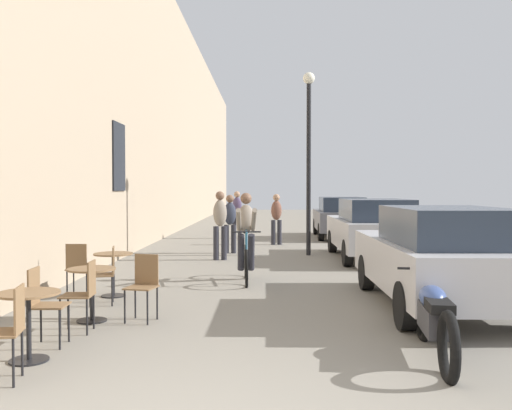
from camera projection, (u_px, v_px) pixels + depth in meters
building_facade_left at (141, 96)px, 17.64m from camera, size 0.54×68.00×9.48m
cafe_table_near at (29, 311)px, 5.76m from camera, size 0.64×0.64×0.72m
cafe_chair_near_toward_street at (8, 327)px, 5.14m from camera, size 0.44×0.44×0.89m
cafe_chair_near_toward_wall at (43, 301)px, 6.33m from camera, size 0.40×0.40×0.89m
cafe_table_mid at (91, 283)px, 7.50m from camera, size 0.64×0.64×0.72m
cafe_chair_mid_toward_street at (143, 282)px, 7.56m from camera, size 0.45×0.45×0.89m
cafe_chair_mid_toward_wall at (83, 291)px, 6.94m from camera, size 0.40×0.40×0.89m
cafe_table_far at (113, 265)px, 9.25m from camera, size 0.64×0.64×0.72m
cafe_chair_far_toward_street at (107, 271)px, 8.61m from camera, size 0.46×0.46×0.89m
cafe_chair_far_toward_wall at (78, 266)px, 9.18m from camera, size 0.38×0.38×0.89m
cyclist_on_bicycle at (246, 239)px, 10.78m from camera, size 0.52×1.76×1.74m
pedestrian_near at (220, 221)px, 13.97m from camera, size 0.38×0.30×1.73m
pedestrian_mid at (230, 220)px, 15.44m from camera, size 0.38×0.30×1.62m
pedestrian_far at (276, 216)px, 17.80m from camera, size 0.37×0.29×1.62m
pedestrian_furthest at (237, 212)px, 20.05m from camera, size 0.37×0.28×1.70m
street_lamp at (309, 140)px, 14.92m from camera, size 0.32×0.32×4.90m
parked_car_nearest at (439, 256)px, 8.30m from camera, size 1.83×4.29×1.52m
parked_car_second at (372, 228)px, 14.10m from camera, size 1.84×4.32×1.53m
parked_car_third at (340, 217)px, 20.35m from camera, size 1.86×4.24×1.49m
parked_motorcycle at (434, 319)px, 5.92m from camera, size 0.62×2.14×0.92m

